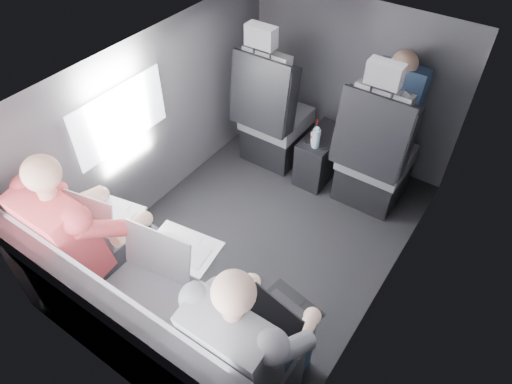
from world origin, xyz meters
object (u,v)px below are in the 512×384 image
Objects in this scene: front_seat_right at (374,159)px; passenger_rear_right at (251,339)px; front_seat_left at (273,120)px; laptop_white at (105,214)px; laptop_black at (283,312)px; rear_bench at (152,324)px; water_bottle at (316,138)px; center_console at (321,156)px; laptop_silver at (174,250)px; passenger_front_right at (395,104)px; passenger_rear_left at (87,233)px; soda_cup at (315,139)px.

front_seat_right is 1.83m from passenger_rear_right.
front_seat_left and front_seat_right have the same top height.
front_seat_right is 1.94m from laptop_white.
rear_bench is at bearing -155.00° from laptop_black.
front_seat_right is 3.82× the size of laptop_black.
water_bottle is at bearing 113.09° from laptop_black.
passenger_rear_right is (1.16, -0.16, -0.01)m from laptop_white.
water_bottle is (0.01, 1.79, 0.17)m from rear_bench.
center_console is 1.11× the size of laptop_silver.
laptop_white is at bearing 172.05° from passenger_rear_right.
passenger_front_right is (-0.02, 0.26, 0.34)m from front_seat_right.
water_bottle is 0.24× the size of passenger_front_right.
water_bottle is 0.14× the size of passenger_rear_right.
center_console is 0.67× the size of passenger_front_right.
rear_bench is 9.14× the size of water_bottle.
water_bottle is (-0.44, -0.11, 0.08)m from front_seat_right.
laptop_silver is 0.34× the size of passenger_rear_left.
passenger_rear_left is at bearing -106.83° from soda_cup.
passenger_rear_left is at bearing -158.81° from laptop_silver.
passenger_rear_left is 1.75× the size of passenger_front_right.
front_seat_left is 5.38× the size of soda_cup.
laptop_white reaches higher than soda_cup.
front_seat_left is at bearing 86.25° from laptop_white.
laptop_black is at bearing -83.37° from passenger_front_right.
front_seat_left reaches higher than center_console.
laptop_silver is at bearing 97.83° from rear_bench.
passenger_rear_right reaches higher than laptop_white.
front_seat_right is at bearing 58.50° from laptop_white.
rear_bench reaches higher than soda_cup.
passenger_rear_left reaches higher than laptop_black.
laptop_silver is (-0.49, -1.62, 0.24)m from front_seat_right.
soda_cup is at bearing 113.31° from laptop_black.
passenger_rear_left is at bearing -179.97° from passenger_rear_right.
front_seat_right is at bearing -86.01° from passenger_front_right.
passenger_rear_right is at bearing -85.36° from passenger_front_right.
front_seat_right reaches higher than center_console.
front_seat_left reaches higher than laptop_white.
laptop_black is at bearing 1.81° from laptop_silver.
front_seat_right is at bearing 61.83° from passenger_rear_left.
passenger_front_right is (0.88, 0.26, 0.34)m from front_seat_left.
laptop_white is at bearing 155.27° from rear_bench.
rear_bench reaches higher than water_bottle.
soda_cup reaches higher than water_bottle.
passenger_rear_left is 1.12m from passenger_rear_right.
laptop_silver is 1.30× the size of laptop_black.
front_seat_right is 2.94× the size of laptop_silver.
passenger_rear_left is at bearing -92.15° from front_seat_left.
passenger_rear_left is 2.28m from passenger_front_right.
water_bottle is 0.53× the size of laptop_black.
passenger_front_right is at bearing 39.32° from soda_cup.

